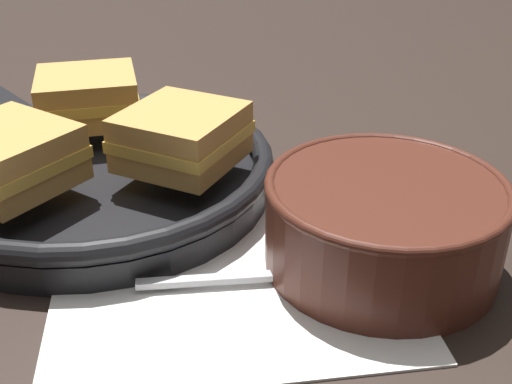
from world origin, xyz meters
The scene contains 8 objects.
ground_plane centered at (0.00, 0.00, 0.00)m, with size 4.00×4.00×0.00m, color black.
napkin centered at (-0.02, -0.06, 0.00)m, with size 0.26×0.22×0.00m.
soup_bowl centered at (0.09, -0.06, 0.04)m, with size 0.18×0.18×0.07m.
spoon centered at (0.02, -0.07, 0.01)m, with size 0.15×0.03×0.01m.
skillet centered at (-0.12, 0.09, 0.02)m, with size 0.32×0.40×0.04m.
sandwich_near_left centered at (-0.18, 0.04, 0.06)m, with size 0.13×0.13×0.05m.
sandwich_near_right centered at (-0.05, 0.06, 0.06)m, with size 0.13×0.13×0.05m.
sandwich_far_left centered at (-0.13, 0.17, 0.06)m, with size 0.10×0.10×0.05m.
Camera 1 is at (-0.06, -0.44, 0.28)m, focal length 45.00 mm.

